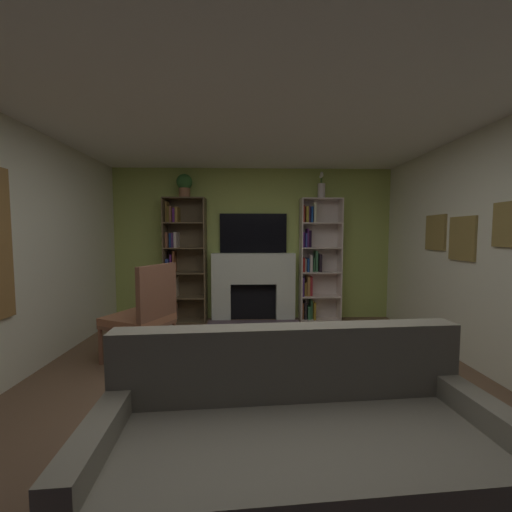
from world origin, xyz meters
TOP-DOWN VIEW (x-y plane):
  - ground_plane at (0.00, 0.00)m, footprint 6.55×6.55m
  - wall_back_accent at (0.00, 2.76)m, footprint 4.76×0.06m
  - ceiling at (0.00, 0.00)m, footprint 4.76×5.58m
  - fireplace at (0.00, 2.61)m, footprint 1.47×0.53m
  - tv at (0.00, 2.70)m, footprint 1.11×0.06m
  - bookshelf_left at (-1.19, 2.61)m, footprint 0.67×0.32m
  - bookshelf_right at (1.04, 2.63)m, footprint 0.67×0.29m
  - potted_plant at (-1.11, 2.58)m, footprint 0.25×0.25m
  - vase_with_flowers at (1.11, 2.58)m, footprint 0.12×0.12m
  - couch at (0.17, -0.94)m, footprint 2.15×0.96m
  - armchair at (-1.26, 0.96)m, footprint 0.81×0.79m
  - coffee_table at (0.17, -0.19)m, footprint 0.79×0.48m

SIDE VIEW (x-z plane):
  - ground_plane at x=0.00m, z-range 0.00..0.00m
  - couch at x=0.17m, z-range -0.15..0.73m
  - coffee_table at x=0.17m, z-range 0.15..0.57m
  - armchair at x=-1.26m, z-range 0.00..1.11m
  - fireplace at x=0.00m, z-range 0.04..1.16m
  - bookshelf_right at x=1.04m, z-range -0.03..1.99m
  - bookshelf_left at x=-1.19m, z-range 0.00..2.03m
  - wall_back_accent at x=0.00m, z-range 0.00..2.53m
  - tv at x=0.00m, z-range 1.13..1.78m
  - vase_with_flowers at x=1.11m, z-range 1.96..2.39m
  - potted_plant at x=-1.11m, z-range 2.05..2.43m
  - ceiling at x=0.00m, z-range 2.53..2.59m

